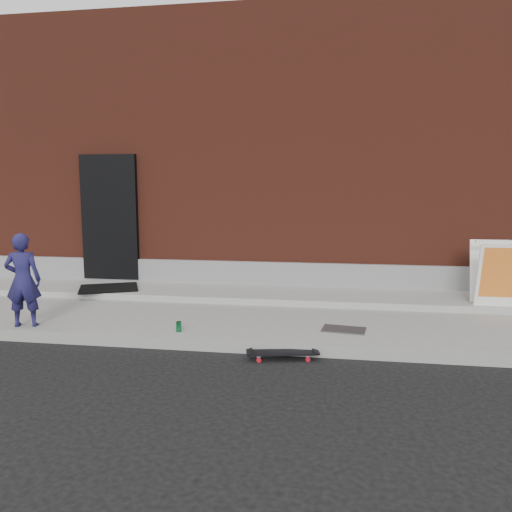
% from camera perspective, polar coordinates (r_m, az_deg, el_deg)
% --- Properties ---
extents(ground, '(80.00, 80.00, 0.00)m').
position_cam_1_polar(ground, '(6.05, -5.31, -10.86)').
color(ground, black).
rests_on(ground, ground).
extents(sidewalk, '(20.00, 3.00, 0.15)m').
position_cam_1_polar(sidewalk, '(7.43, -2.43, -6.68)').
color(sidewalk, gray).
rests_on(sidewalk, ground).
extents(apron, '(20.00, 1.20, 0.10)m').
position_cam_1_polar(apron, '(8.26, -1.18, -4.31)').
color(apron, '#979792').
rests_on(apron, sidewalk).
extents(building, '(20.00, 8.10, 5.00)m').
position_cam_1_polar(building, '(12.64, 2.57, 10.35)').
color(building, '#5D2619').
rests_on(building, ground).
extents(child, '(0.51, 0.40, 1.21)m').
position_cam_1_polar(child, '(7.08, -25.09, -2.50)').
color(child, '#1F1C4F').
rests_on(child, sidewalk).
extents(skateboard, '(0.82, 0.36, 0.09)m').
position_cam_1_polar(skateboard, '(5.76, 3.06, -11.02)').
color(skateboard, '#AF111C').
rests_on(skateboard, ground).
extents(pizza_sign, '(0.57, 0.68, 0.94)m').
position_cam_1_polar(pizza_sign, '(7.95, 25.61, -1.74)').
color(pizza_sign, white).
rests_on(pizza_sign, apron).
extents(soda_can, '(0.09, 0.09, 0.13)m').
position_cam_1_polar(soda_can, '(6.35, -8.82, -7.98)').
color(soda_can, '#167237').
rests_on(soda_can, sidewalk).
extents(doormat, '(1.16, 1.08, 0.03)m').
position_cam_1_polar(doormat, '(8.75, -16.48, -3.53)').
color(doormat, black).
rests_on(doormat, apron).
extents(utility_plate, '(0.57, 0.41, 0.02)m').
position_cam_1_polar(utility_plate, '(6.45, 10.00, -8.28)').
color(utility_plate, '#4C4D51').
rests_on(utility_plate, sidewalk).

